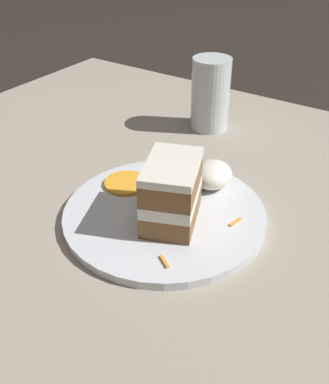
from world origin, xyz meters
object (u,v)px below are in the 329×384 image
(plate, at_px, (164,214))
(drinking_glass, at_px, (210,99))
(orange_garnish, at_px, (126,183))
(cream_dollop, at_px, (212,175))
(cake_slice, at_px, (172,192))

(plate, distance_m, drinking_glass, 0.31)
(plate, xyz_separation_m, orange_garnish, (-0.02, -0.09, 0.01))
(plate, xyz_separation_m, drinking_glass, (-0.29, -0.09, 0.05))
(drinking_glass, bearing_deg, cream_dollop, 30.17)
(cream_dollop, distance_m, orange_garnish, 0.13)
(cake_slice, relative_size, orange_garnish, 1.78)
(drinking_glass, bearing_deg, cake_slice, 20.13)
(plate, relative_size, orange_garnish, 4.28)
(plate, bearing_deg, cake_slice, 59.00)
(orange_garnish, height_order, drinking_glass, drinking_glass)
(plate, height_order, cream_dollop, cream_dollop)
(plate, xyz_separation_m, cream_dollop, (-0.09, 0.02, 0.03))
(cake_slice, relative_size, drinking_glass, 0.87)
(cake_slice, height_order, drinking_glass, drinking_glass)
(cake_slice, xyz_separation_m, cream_dollop, (-0.11, 0.00, -0.03))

